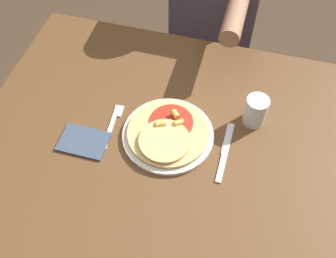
% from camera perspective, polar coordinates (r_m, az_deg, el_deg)
% --- Properties ---
extents(ground_plane, '(8.00, 8.00, 0.00)m').
position_cam_1_polar(ground_plane, '(1.92, -1.46, -14.14)').
color(ground_plane, '#423323').
extents(dining_table, '(1.14, 0.96, 0.77)m').
position_cam_1_polar(dining_table, '(1.33, -2.05, -3.83)').
color(dining_table, brown).
rests_on(dining_table, ground_plane).
extents(plate, '(0.29, 0.29, 0.01)m').
position_cam_1_polar(plate, '(1.24, -0.00, -0.89)').
color(plate, beige).
rests_on(plate, dining_table).
extents(pizza, '(0.26, 0.26, 0.04)m').
position_cam_1_polar(pizza, '(1.22, -0.07, -0.66)').
color(pizza, tan).
rests_on(pizza, plate).
extents(fork, '(0.03, 0.18, 0.00)m').
position_cam_1_polar(fork, '(1.28, -7.97, 0.86)').
color(fork, silver).
rests_on(fork, dining_table).
extents(knife, '(0.02, 0.22, 0.00)m').
position_cam_1_polar(knife, '(1.22, 8.23, -3.44)').
color(knife, silver).
rests_on(knife, dining_table).
extents(drinking_glass, '(0.07, 0.07, 0.10)m').
position_cam_1_polar(drinking_glass, '(1.27, 12.58, 2.58)').
color(drinking_glass, silver).
rests_on(drinking_glass, dining_table).
extents(napkin, '(0.15, 0.11, 0.01)m').
position_cam_1_polar(napkin, '(1.26, -12.15, -1.80)').
color(napkin, '#38475B').
rests_on(napkin, dining_table).
extents(person_diner, '(0.35, 0.52, 1.24)m').
position_cam_1_polar(person_diner, '(1.77, 6.87, 16.77)').
color(person_diner, '#2D2D38').
rests_on(person_diner, ground_plane).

